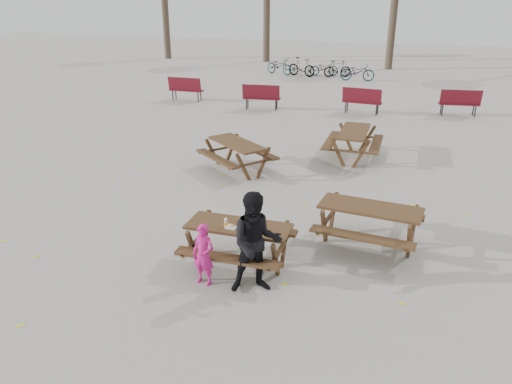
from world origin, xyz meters
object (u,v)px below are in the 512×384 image
(soda_bottle, at_px, (226,223))
(picnic_table_east, at_px, (369,226))
(adult, at_px, (256,243))
(child, at_px, (204,255))
(main_picnic_table, at_px, (239,235))
(picnic_table_north, at_px, (237,157))
(picnic_table_far, at_px, (353,144))
(food_tray, at_px, (231,227))

(soda_bottle, xyz_separation_m, picnic_table_east, (2.28, 1.54, -0.44))
(adult, bearing_deg, child, 160.93)
(main_picnic_table, xyz_separation_m, child, (-0.35, -0.74, -0.05))
(main_picnic_table, bearing_deg, picnic_table_north, 109.87)
(main_picnic_table, relative_size, picnic_table_far, 0.94)
(child, height_order, adult, adult)
(picnic_table_far, bearing_deg, food_tray, 169.73)
(soda_bottle, relative_size, adult, 0.10)
(main_picnic_table, height_order, picnic_table_north, picnic_table_north)
(picnic_table_east, xyz_separation_m, picnic_table_north, (-3.77, 3.21, -0.01))
(main_picnic_table, distance_m, picnic_table_north, 4.92)
(picnic_table_north, bearing_deg, picnic_table_far, 73.65)
(picnic_table_far, bearing_deg, picnic_table_north, 125.51)
(main_picnic_table, xyz_separation_m, food_tray, (-0.08, -0.16, 0.21))
(food_tray, relative_size, adult, 0.11)
(picnic_table_north, bearing_deg, adult, -29.32)
(picnic_table_east, bearing_deg, child, -132.44)
(food_tray, xyz_separation_m, picnic_table_north, (-1.59, 4.78, -0.40))
(food_tray, distance_m, picnic_table_north, 5.06)
(adult, xyz_separation_m, picnic_table_far, (0.61, 7.30, -0.44))
(picnic_table_far, bearing_deg, soda_bottle, 168.91)
(soda_bottle, bearing_deg, food_tray, -16.71)
(child, bearing_deg, picnic_table_far, 86.57)
(food_tray, distance_m, soda_bottle, 0.11)
(food_tray, xyz_separation_m, soda_bottle, (-0.10, 0.03, 0.05))
(main_picnic_table, height_order, picnic_table_far, picnic_table_far)
(picnic_table_east, bearing_deg, picnic_table_north, 145.90)
(picnic_table_far, bearing_deg, picnic_table_east, -169.61)
(picnic_table_east, relative_size, picnic_table_north, 1.01)
(soda_bottle, bearing_deg, picnic_table_far, 78.92)
(main_picnic_table, distance_m, child, 0.82)
(main_picnic_table, distance_m, food_tray, 0.28)
(soda_bottle, height_order, child, child)
(adult, distance_m, picnic_table_east, 2.65)
(adult, height_order, picnic_table_far, adult)
(main_picnic_table, xyz_separation_m, picnic_table_east, (2.10, 1.41, -0.18))
(adult, xyz_separation_m, picnic_table_east, (1.57, 2.08, -0.45))
(soda_bottle, bearing_deg, picnic_table_north, 107.39)
(food_tray, distance_m, picnic_table_east, 2.72)
(soda_bottle, relative_size, picnic_table_north, 0.09)
(soda_bottle, height_order, picnic_table_far, soda_bottle)
(picnic_table_east, bearing_deg, picnic_table_far, 106.74)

